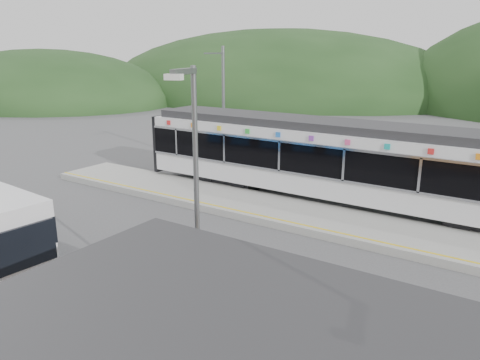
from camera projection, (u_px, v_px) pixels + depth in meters
The scene contains 7 objects.
ground at pixel (244, 241), 17.14m from camera, with size 120.00×120.00×0.00m, color #4C4C4F.
hills at pixel (452, 231), 18.09m from camera, with size 146.00×149.00×26.00m.
platform at pixel (286, 212), 19.75m from camera, with size 26.00×3.20×0.30m, color #9E9E99.
yellow_line at pixel (271, 218), 18.66m from camera, with size 26.00×0.10×0.01m, color yellow.
train at pixel (346, 160), 20.62m from camera, with size 20.44×3.01×3.74m.
catenary_mast_west at pixel (223, 107), 26.76m from camera, with size 0.18×1.80×7.00m.
lamp_post at pixel (193, 184), 10.54m from camera, with size 0.41×1.16×6.44m.
Camera 1 is at (8.69, -13.33, 6.75)m, focal length 35.00 mm.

